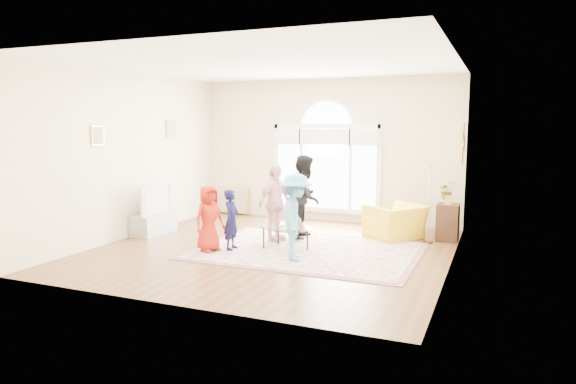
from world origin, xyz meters
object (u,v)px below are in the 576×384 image
at_px(tv_console, 154,223).
at_px(armchair, 395,222).
at_px(television, 153,199).
at_px(area_rug, 307,250).
at_px(coffee_table, 285,228).

xyz_separation_m(tv_console, armchair, (4.58, 1.43, 0.12)).
bearing_deg(armchair, television, -37.02).
relative_size(tv_console, television, 0.99).
bearing_deg(television, area_rug, -2.43).
distance_m(tv_console, coffee_table, 3.00).
xyz_separation_m(tv_console, television, (0.01, 0.00, 0.50)).
xyz_separation_m(area_rug, tv_console, (-3.36, 0.14, 0.20)).
bearing_deg(tv_console, area_rug, -2.42).
height_order(television, coffee_table, television).
bearing_deg(television, coffee_table, -4.73).
distance_m(tv_console, television, 0.50).
distance_m(area_rug, television, 3.42).
xyz_separation_m(television, coffee_table, (2.98, -0.25, -0.31)).
distance_m(area_rug, tv_console, 3.37).
xyz_separation_m(coffee_table, armchair, (1.60, 1.68, -0.07)).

